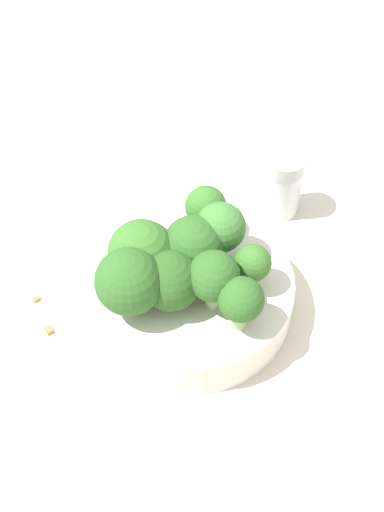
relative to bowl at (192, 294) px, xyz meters
The scene contains 14 objects.
ground_plane 0.02m from the bowl, ahead, with size 3.00×3.00×0.00m, color beige.
bowl is the anchor object (origin of this frame).
broccoli_floret_0 0.05m from the bowl, 164.07° to the right, with size 0.05×0.05×0.06m.
broccoli_floret_1 0.08m from the bowl, 45.93° to the left, with size 0.04×0.04×0.05m.
broccoli_floret_2 0.06m from the bowl, 41.11° to the left, with size 0.04×0.04×0.06m.
broccoli_floret_3 0.08m from the bowl, behind, with size 0.04×0.04×0.05m.
broccoli_floret_4 0.07m from the bowl, 88.25° to the left, with size 0.03×0.03×0.05m.
broccoli_floret_5 0.07m from the bowl, 143.98° to the left, with size 0.04×0.04×0.06m.
broccoli_floret_6 0.07m from the bowl, 86.44° to the right, with size 0.06×0.06×0.06m.
broccoli_floret_7 0.08m from the bowl, 52.76° to the right, with size 0.06×0.06×0.07m.
broccoli_floret_8 0.06m from the bowl, 31.97° to the right, with size 0.05×0.05×0.05m.
pepper_shaker 0.15m from the bowl, 149.74° to the left, with size 0.04×0.04×0.07m.
almond_crumb_0 0.14m from the bowl, 87.54° to the right, with size 0.01×0.00×0.01m, color olive.
almond_crumb_1 0.13m from the bowl, 72.71° to the right, with size 0.01×0.01×0.01m, color olive.
Camera 1 is at (0.38, 0.04, 0.53)m, focal length 50.00 mm.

